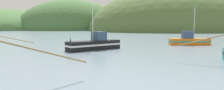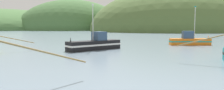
# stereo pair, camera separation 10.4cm
# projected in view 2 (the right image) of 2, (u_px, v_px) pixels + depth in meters

# --- Properties ---
(hill_far_left) EXTENTS (121.85, 97.48, 59.99)m
(hill_far_left) POSITION_uv_depth(u_px,v_px,m) (175.00, 31.00, 152.40)
(hill_far_left) COLOR #516B38
(hill_far_left) RESTS_ON ground
(hill_far_center) EXTENTS (90.65, 72.52, 50.87)m
(hill_far_center) POSITION_uv_depth(u_px,v_px,m) (73.00, 30.00, 183.38)
(hill_far_center) COLOR #47703D
(hill_far_center) RESTS_ON ground
(fishing_boat_orange) EXTENTS (8.14, 3.26, 7.69)m
(fishing_boat_orange) POSITION_uv_depth(u_px,v_px,m) (190.00, 41.00, 42.65)
(fishing_boat_orange) COLOR orange
(fishing_boat_orange) RESTS_ON ground
(fishing_boat_black) EXTENTS (9.28, 6.27, 7.30)m
(fishing_boat_black) POSITION_uv_depth(u_px,v_px,m) (95.00, 44.00, 34.49)
(fishing_boat_black) COLOR black
(fishing_boat_black) RESTS_ON ground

